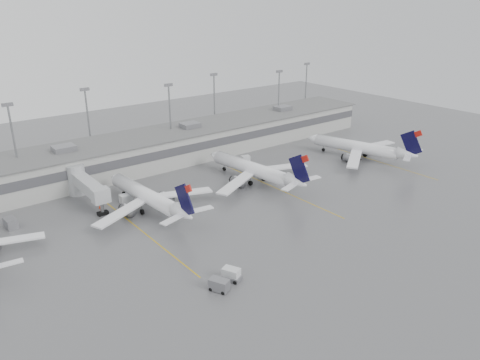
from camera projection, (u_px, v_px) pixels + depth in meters
ground at (296, 254)px, 82.02m from camera, size 260.00×260.00×0.00m
terminal at (142, 151)px, 123.09m from camera, size 152.00×17.00×9.45m
light_masts at (130, 118)px, 124.47m from camera, size 142.40×8.00×20.60m
jet_bridge_right at (83, 184)px, 102.46m from camera, size 4.00×17.20×7.00m
stand_markings at (217, 208)px, 99.65m from camera, size 105.25×40.00×0.01m
jet_mid_left at (149, 197)px, 97.51m from camera, size 28.17×31.68×10.25m
jet_mid_right at (256, 169)px, 112.47m from camera, size 29.27×32.95×10.66m
jet_far_right at (361, 147)px, 129.22m from camera, size 28.13×31.98×10.62m
baggage_tug at (231, 275)px, 74.15m from camera, size 3.11×3.69×2.04m
baggage_cart at (219, 285)px, 71.35m from camera, size 2.85×3.46×1.94m
gse_uld_b at (126, 199)px, 102.05m from camera, size 2.80×1.92×1.93m
gse_uld_c at (245, 158)px, 128.02m from camera, size 2.48×1.88×1.59m
gse_loader at (11, 223)px, 90.87m from camera, size 2.29×3.37×2.00m
cone_b at (100, 207)px, 99.51m from camera, size 0.46×0.46×0.73m
cone_c at (265, 178)px, 115.40m from camera, size 0.38×0.38×0.60m
cone_d at (350, 155)px, 131.87m from camera, size 0.47×0.47×0.75m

